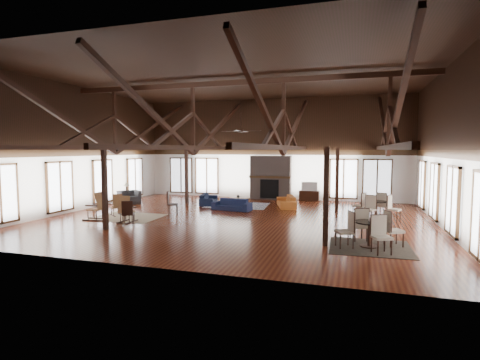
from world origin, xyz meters
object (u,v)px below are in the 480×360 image
(sofa_navy_front, at_px, (232,205))
(tv_console, at_px, (309,196))
(cafe_table_far, at_px, (376,206))
(cafe_table_near, at_px, (369,229))
(coffee_table, at_px, (240,199))
(sofa_navy_left, at_px, (209,199))
(sofa_orange, at_px, (286,201))
(armchair, at_px, (129,197))

(sofa_navy_front, distance_m, tv_console, 5.66)
(cafe_table_far, bearing_deg, cafe_table_near, -94.90)
(sofa_navy_front, distance_m, cafe_table_near, 8.19)
(cafe_table_near, relative_size, tv_console, 1.84)
(sofa_navy_front, bearing_deg, coffee_table, 99.23)
(sofa_navy_left, distance_m, sofa_orange, 4.25)
(tv_console, bearing_deg, sofa_navy_front, -124.46)
(coffee_table, height_order, tv_console, tv_console)
(coffee_table, bearing_deg, tv_console, 26.80)
(sofa_navy_left, height_order, cafe_table_far, cafe_table_far)
(sofa_orange, relative_size, tv_console, 1.79)
(sofa_navy_left, relative_size, coffee_table, 1.58)
(sofa_orange, xyz_separation_m, armchair, (-8.45, -1.35, 0.06))
(sofa_navy_front, distance_m, coffee_table, 1.60)
(coffee_table, bearing_deg, sofa_navy_left, 163.51)
(sofa_navy_front, bearing_deg, cafe_table_near, -34.38)
(cafe_table_near, bearing_deg, armchair, 154.97)
(armchair, bearing_deg, sofa_navy_left, -35.89)
(cafe_table_near, bearing_deg, sofa_orange, 118.39)
(sofa_navy_left, distance_m, cafe_table_near, 10.65)
(sofa_orange, height_order, cafe_table_near, cafe_table_near)
(sofa_navy_left, bearing_deg, tv_console, -71.56)
(sofa_navy_left, relative_size, tv_console, 1.65)
(sofa_navy_front, bearing_deg, sofa_navy_left, 145.76)
(cafe_table_near, height_order, cafe_table_far, cafe_table_near)
(cafe_table_near, relative_size, cafe_table_far, 1.03)
(sofa_orange, distance_m, cafe_table_near, 8.05)
(sofa_navy_left, xyz_separation_m, armchair, (-4.20, -1.21, 0.08))
(sofa_navy_front, distance_m, cafe_table_far, 6.65)
(armchair, bearing_deg, coffee_table, -40.61)
(cafe_table_near, bearing_deg, coffee_table, 132.19)
(sofa_orange, xyz_separation_m, cafe_table_far, (4.26, -2.01, 0.23))
(sofa_navy_front, distance_m, sofa_orange, 2.95)
(sofa_navy_left, relative_size, cafe_table_near, 0.90)
(sofa_navy_front, xyz_separation_m, cafe_table_near, (6.20, -5.34, 0.27))
(sofa_orange, relative_size, armchair, 1.85)
(armchair, xyz_separation_m, cafe_table_near, (12.27, -5.73, 0.18))
(sofa_orange, distance_m, armchair, 8.55)
(cafe_table_far, height_order, tv_console, cafe_table_far)
(armchair, height_order, tv_console, armchair)
(sofa_orange, bearing_deg, cafe_table_near, 11.23)
(sofa_orange, height_order, cafe_table_far, cafe_table_far)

